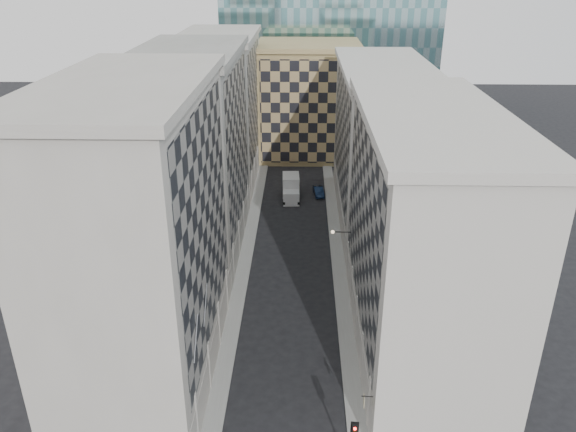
# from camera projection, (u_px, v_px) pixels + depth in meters

# --- Properties ---
(sidewalk_west) EXTENTS (1.50, 100.00, 0.15)m
(sidewalk_west) POSITION_uv_depth(u_px,v_px,m) (246.00, 256.00, 64.20)
(sidewalk_west) COLOR gray
(sidewalk_west) RESTS_ON ground
(sidewalk_east) EXTENTS (1.50, 100.00, 0.15)m
(sidewalk_east) POSITION_uv_depth(u_px,v_px,m) (338.00, 257.00, 63.95)
(sidewalk_east) COLOR gray
(sidewalk_east) RESTS_ON ground
(bldg_left_a) EXTENTS (10.80, 22.80, 23.70)m
(bldg_left_a) POSITION_uv_depth(u_px,v_px,m) (143.00, 239.00, 42.17)
(bldg_left_a) COLOR #A7A197
(bldg_left_a) RESTS_ON ground
(bldg_left_b) EXTENTS (10.80, 22.80, 22.70)m
(bldg_left_b) POSITION_uv_depth(u_px,v_px,m) (195.00, 153.00, 62.39)
(bldg_left_b) COLOR gray
(bldg_left_b) RESTS_ON ground
(bldg_left_c) EXTENTS (10.80, 22.80, 21.70)m
(bldg_left_c) POSITION_uv_depth(u_px,v_px,m) (221.00, 110.00, 82.61)
(bldg_left_c) COLOR #A7A197
(bldg_left_c) RESTS_ON ground
(bldg_right_a) EXTENTS (10.80, 26.80, 20.70)m
(bldg_right_a) POSITION_uv_depth(u_px,v_px,m) (421.00, 236.00, 45.93)
(bldg_right_a) COLOR beige
(bldg_right_a) RESTS_ON ground
(bldg_right_b) EXTENTS (10.80, 28.80, 19.70)m
(bldg_right_b) POSITION_uv_depth(u_px,v_px,m) (380.00, 144.00, 70.68)
(bldg_right_b) COLOR beige
(bldg_right_b) RESTS_ON ground
(tan_block) EXTENTS (16.80, 14.80, 18.80)m
(tan_block) POSITION_uv_depth(u_px,v_px,m) (308.00, 100.00, 94.61)
(tan_block) COLOR #A38656
(tan_block) RESTS_ON ground
(flagpoles_left) EXTENTS (0.10, 6.33, 2.33)m
(flagpoles_left) POSITION_uv_depth(u_px,v_px,m) (201.00, 321.00, 39.09)
(flagpoles_left) COLOR gray
(flagpoles_left) RESTS_ON ground
(bracket_lamp) EXTENTS (1.98, 0.36, 0.36)m
(bracket_lamp) POSITION_uv_depth(u_px,v_px,m) (335.00, 232.00, 55.97)
(bracket_lamp) COLOR black
(bracket_lamp) RESTS_ON ground
(box_truck) EXTENTS (2.55, 5.82, 3.15)m
(box_truck) POSITION_uv_depth(u_px,v_px,m) (291.00, 189.00, 79.55)
(box_truck) COLOR silver
(box_truck) RESTS_ON ground
(dark_car) EXTENTS (1.72, 3.83, 1.22)m
(dark_car) POSITION_uv_depth(u_px,v_px,m) (319.00, 191.00, 80.80)
(dark_car) COLOR #0E1C35
(dark_car) RESTS_ON ground
(shop_sign) EXTENTS (0.80, 0.70, 0.77)m
(shop_sign) POSITION_uv_depth(u_px,v_px,m) (364.00, 401.00, 37.83)
(shop_sign) COLOR black
(shop_sign) RESTS_ON ground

